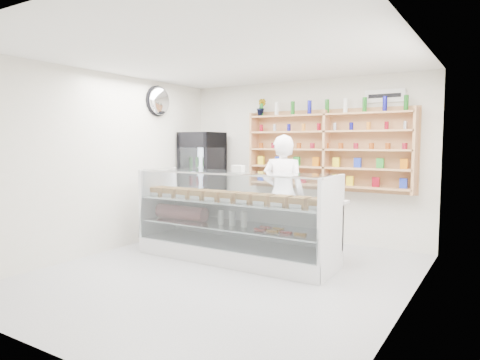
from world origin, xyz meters
The scene contains 8 objects.
room centered at (0.00, 0.00, 1.40)m, with size 5.00×5.00×5.00m.
display_counter centered at (-0.25, 0.66, 0.36)m, with size 2.99×0.89×1.30m.
shop_worker centered at (0.18, 1.36, 0.92)m, with size 0.67×0.44×1.84m, color white.
drinks_cooler centered at (-1.85, 2.00, 0.96)m, with size 0.71×0.69×1.91m.
wall_shelving centered at (0.50, 2.34, 1.59)m, with size 2.84×0.28×1.33m.
potted_plant centered at (-0.75, 2.34, 2.35)m, with size 0.17×0.14×0.31m, color #1E6626.
security_mirror centered at (-2.17, 1.20, 2.45)m, with size 0.15×0.50×0.50m, color silver.
wall_sign centered at (1.40, 2.47, 2.45)m, with size 0.62×0.03×0.20m, color white.
Camera 1 is at (3.08, -4.51, 1.71)m, focal length 32.00 mm.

